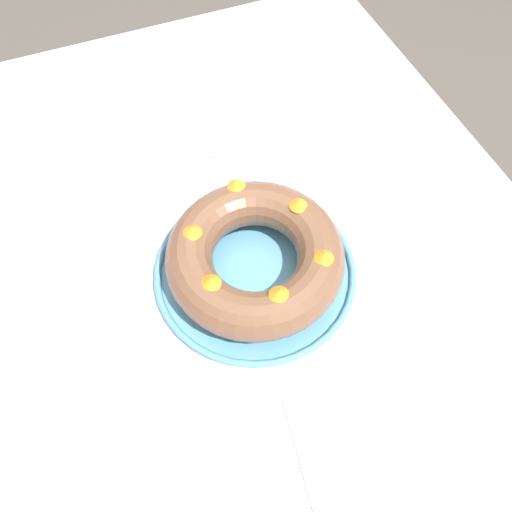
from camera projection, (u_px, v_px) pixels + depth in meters
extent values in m
plane|color=#4C4742|center=(257.00, 399.00, 1.53)|extent=(8.00, 8.00, 0.00)
cube|color=silver|center=(257.00, 283.00, 0.88)|extent=(1.51, 1.09, 0.03)
cylinder|color=brown|center=(18.00, 205.00, 1.45)|extent=(0.06, 0.06, 0.75)
cylinder|color=brown|center=(313.00, 119.00, 1.63)|extent=(0.06, 0.06, 0.75)
cylinder|color=#518EB2|center=(256.00, 272.00, 0.87)|extent=(0.34, 0.34, 0.01)
torus|color=#518EB2|center=(256.00, 270.00, 0.86)|extent=(0.35, 0.35, 0.01)
torus|color=brown|center=(256.00, 256.00, 0.82)|extent=(0.30, 0.30, 0.08)
cone|color=orange|center=(324.00, 255.00, 0.77)|extent=(0.04, 0.04, 0.01)
cone|color=orange|center=(299.00, 203.00, 0.82)|extent=(0.04, 0.04, 0.01)
cone|color=orange|center=(236.00, 183.00, 0.84)|extent=(0.03, 0.03, 0.01)
cone|color=orange|center=(192.00, 230.00, 0.79)|extent=(0.04, 0.04, 0.01)
cone|color=orange|center=(211.00, 281.00, 0.75)|extent=(0.04, 0.04, 0.01)
cone|color=orange|center=(280.00, 293.00, 0.74)|extent=(0.03, 0.03, 0.01)
cube|color=white|center=(173.00, 164.00, 1.00)|extent=(0.01, 0.15, 0.01)
cube|color=silver|center=(223.00, 150.00, 1.02)|extent=(0.02, 0.06, 0.01)
cube|color=white|center=(152.00, 157.00, 1.00)|extent=(0.02, 0.11, 0.01)
cube|color=silver|center=(206.00, 142.00, 1.03)|extent=(0.02, 0.13, 0.00)
cube|color=white|center=(173.00, 175.00, 0.98)|extent=(0.02, 0.08, 0.01)
cube|color=silver|center=(217.00, 162.00, 1.00)|extent=(0.02, 0.10, 0.00)
cube|color=beige|center=(336.00, 445.00, 0.72)|extent=(0.17, 0.13, 0.00)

